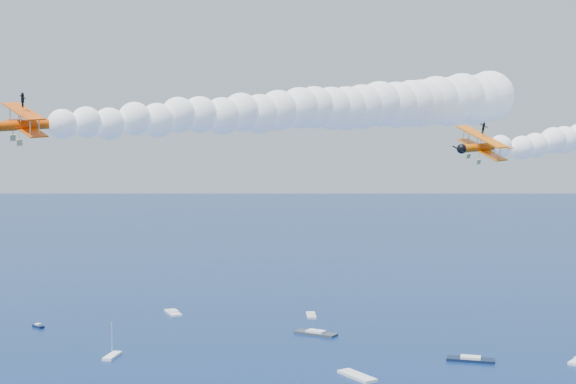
# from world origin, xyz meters

# --- Properties ---
(biplane_lead) EXTENTS (11.78, 12.37, 8.16)m
(biplane_lead) POSITION_xyz_m (21.92, 38.81, 54.93)
(biplane_lead) COLOR #DF5D04
(biplane_trail) EXTENTS (11.29, 11.38, 7.07)m
(biplane_trail) POSITION_xyz_m (-19.99, 3.90, 56.88)
(biplane_trail) COLOR #EB4D04
(smoke_trail_trail) EXTENTS (72.57, 71.86, 12.49)m
(smoke_trail_trail) POSITION_xyz_m (2.29, 29.84, 59.52)
(smoke_trail_trail) COLOR white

